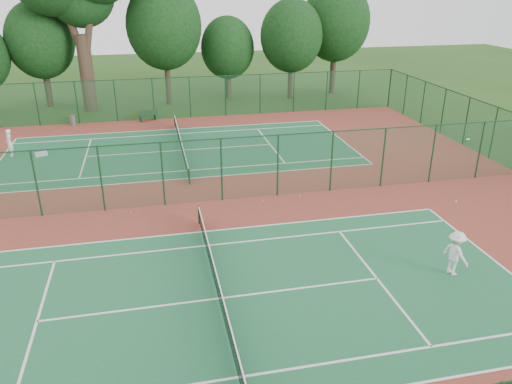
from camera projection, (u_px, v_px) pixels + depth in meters
ground at (194, 202)px, 26.76m from camera, size 120.00×120.00×0.00m
red_pad at (194, 202)px, 26.76m from camera, size 40.00×36.00×0.01m
court_near at (218, 299)px, 18.67m from camera, size 23.77×10.97×0.01m
court_far at (181, 150)px, 34.84m from camera, size 23.77×10.97×0.01m
fence_north at (172, 98)px, 42.24m from camera, size 40.00×0.09×3.50m
fence_divider at (192, 172)px, 26.07m from camera, size 40.00×0.09×3.50m
tennis_net_near at (218, 287)px, 18.46m from camera, size 0.10×12.90×0.97m
tennis_net_far at (181, 143)px, 34.64m from camera, size 0.10×12.90×0.97m
player_near at (455, 253)px, 19.89m from camera, size 1.02×1.37×1.89m
player_far at (9, 143)px, 33.43m from camera, size 0.60×0.76×1.82m
trash_bin at (73, 121)px, 40.63m from camera, size 0.59×0.59×0.83m
bench at (148, 115)px, 41.91m from camera, size 1.63×0.92×0.97m
kit_bag at (41, 154)px, 33.67m from camera, size 0.84×0.59×0.30m
stray_ball_a at (300, 196)px, 27.45m from camera, size 0.07×0.07×0.07m
stray_ball_b at (263, 200)px, 26.89m from camera, size 0.07×0.07×0.07m
stray_ball_c at (131, 213)px, 25.48m from camera, size 0.07×0.07×0.07m
evergreen_row at (174, 102)px, 48.65m from camera, size 39.00×5.00×12.00m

